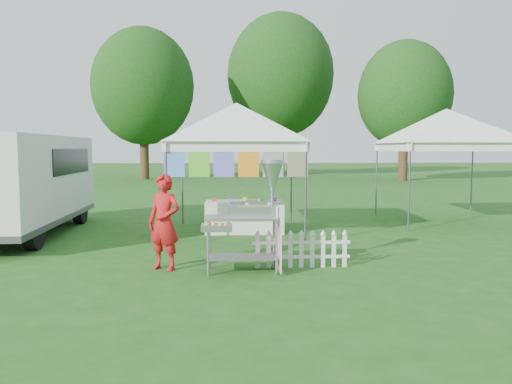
{
  "coord_description": "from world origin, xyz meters",
  "views": [
    {
      "loc": [
        0.07,
        -8.04,
        1.96
      ],
      "look_at": [
        0.39,
        1.75,
        1.1
      ],
      "focal_mm": 35.0,
      "sensor_mm": 36.0,
      "label": 1
    }
  ],
  "objects": [
    {
      "name": "display_table",
      "position": [
        0.18,
        3.45,
        0.37
      ],
      "size": [
        1.8,
        0.7,
        0.74
      ],
      "primitive_type": "cube",
      "color": "white",
      "rests_on": "ground"
    },
    {
      "name": "picket_fence",
      "position": [
        1.08,
        -0.0,
        0.29
      ],
      "size": [
        1.62,
        0.07,
        0.56
      ],
      "rotation": [
        0.0,
        0.0,
        0.03
      ],
      "color": "silver",
      "rests_on": "ground"
    },
    {
      "name": "vendor",
      "position": [
        -1.15,
        -0.06,
        0.77
      ],
      "size": [
        0.67,
        0.57,
        1.55
      ],
      "primitive_type": "imported",
      "rotation": [
        0.0,
        0.0,
        -0.44
      ],
      "color": "red",
      "rests_on": "ground"
    },
    {
      "name": "tree_left",
      "position": [
        -6.0,
        24.0,
        5.83
      ],
      "size": [
        6.4,
        6.4,
        9.53
      ],
      "color": "#3B2615",
      "rests_on": "ground"
    },
    {
      "name": "canopy_main",
      "position": [
        0.0,
        3.49,
        2.99
      ],
      "size": [
        4.24,
        4.24,
        3.45
      ],
      "color": "#59595E",
      "rests_on": "ground"
    },
    {
      "name": "cargo_van",
      "position": [
        -4.95,
        3.38,
        1.21
      ],
      "size": [
        2.45,
        5.5,
        2.24
      ],
      "rotation": [
        0.0,
        0.0,
        0.05
      ],
      "color": "silver",
      "rests_on": "ground"
    },
    {
      "name": "donut_cart",
      "position": [
        0.29,
        -0.24,
        1.05
      ],
      "size": [
        1.28,
        0.89,
        1.78
      ],
      "rotation": [
        0.0,
        0.0,
        0.02
      ],
      "color": "gray",
      "rests_on": "ground"
    },
    {
      "name": "canopy_right",
      "position": [
        5.5,
        5.0,
        2.99
      ],
      "size": [
        4.24,
        4.24,
        3.45
      ],
      "color": "#59595E",
      "rests_on": "ground"
    },
    {
      "name": "ground",
      "position": [
        0.0,
        0.0,
        0.0
      ],
      "size": [
        120.0,
        120.0,
        0.0
      ],
      "primitive_type": "plane",
      "color": "#1A4F16",
      "rests_on": "ground"
    },
    {
      "name": "tree_mid",
      "position": [
        3.0,
        28.0,
        7.14
      ],
      "size": [
        7.6,
        7.6,
        11.52
      ],
      "color": "#3B2615",
      "rests_on": "ground"
    },
    {
      "name": "tree_right",
      "position": [
        10.0,
        22.0,
        5.18
      ],
      "size": [
        5.6,
        5.6,
        8.42
      ],
      "color": "#3B2615",
      "rests_on": "ground"
    }
  ]
}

